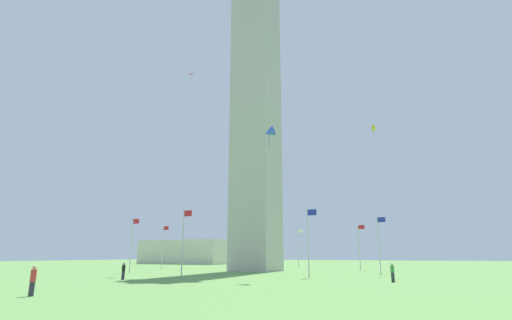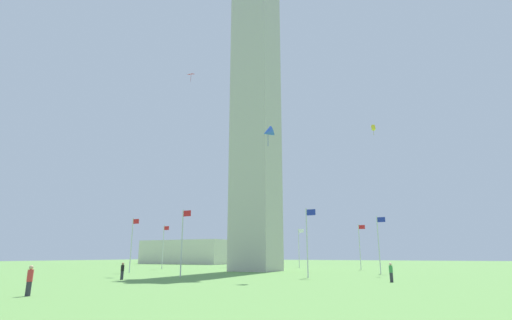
{
  "view_description": "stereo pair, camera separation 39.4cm",
  "coord_description": "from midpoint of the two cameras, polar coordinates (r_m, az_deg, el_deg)",
  "views": [
    {
      "loc": [
        26.37,
        -52.23,
        2.31
      ],
      "look_at": [
        0.0,
        0.0,
        16.81
      ],
      "focal_mm": 26.95,
      "sensor_mm": 36.0,
      "label": 1
    },
    {
      "loc": [
        26.72,
        -52.05,
        2.31
      ],
      "look_at": [
        0.0,
        0.0,
        16.81
      ],
      "focal_mm": 26.95,
      "sensor_mm": 36.0,
      "label": 2
    }
  ],
  "objects": [
    {
      "name": "ground_plane",
      "position": [
        58.55,
        -0.2,
        -16.18
      ],
      "size": [
        260.0,
        260.0,
        0.0
      ],
      "primitive_type": "plane",
      "color": "#609347"
    },
    {
      "name": "obelisk_monument",
      "position": [
        64.05,
        -0.18,
        10.09
      ],
      "size": [
        6.24,
        6.24,
        56.74
      ],
      "color": "#B7B2A8",
      "rests_on": "ground"
    },
    {
      "name": "flagpole_n",
      "position": [
        52.89,
        17.6,
        -11.47
      ],
      "size": [
        1.12,
        0.14,
        7.21
      ],
      "color": "silver",
      "rests_on": "ground"
    },
    {
      "name": "flagpole_ne",
      "position": [
        66.17,
        14.95,
        -12.01
      ],
      "size": [
        1.12,
        0.14,
        7.21
      ],
      "color": "silver",
      "rests_on": "ground"
    },
    {
      "name": "flagpole_e",
      "position": [
        74.72,
        6.18,
        -12.56
      ],
      "size": [
        1.12,
        0.14,
        7.21
      ],
      "color": "silver",
      "rests_on": "ground"
    },
    {
      "name": "flagpole_se",
      "position": [
        75.54,
        -4.41,
        -12.61
      ],
      "size": [
        1.12,
        0.14,
        7.21
      ],
      "color": "silver",
      "rests_on": "ground"
    },
    {
      "name": "flagpole_s",
      "position": [
        68.37,
        -13.81,
        -12.12
      ],
      "size": [
        1.12,
        0.14,
        7.21
      ],
      "color": "silver",
      "rests_on": "ground"
    },
    {
      "name": "flagpole_sw",
      "position": [
        55.62,
        -18.14,
        -11.52
      ],
      "size": [
        1.12,
        0.14,
        7.21
      ],
      "color": "silver",
      "rests_on": "ground"
    },
    {
      "name": "flagpole_w",
      "position": [
        43.46,
        -11.0,
        -11.46
      ],
      "size": [
        1.12,
        0.14,
        7.21
      ],
      "color": "silver",
      "rests_on": "ground"
    },
    {
      "name": "flagpole_nw",
      "position": [
        42.03,
        7.53,
        -11.52
      ],
      "size": [
        1.12,
        0.14,
        7.21
      ],
      "color": "silver",
      "rests_on": "ground"
    },
    {
      "name": "person_black_shirt",
      "position": [
        40.41,
        -19.36,
        -15.32
      ],
      "size": [
        0.32,
        0.32,
        1.6
      ],
      "rotation": [
        0.0,
        0.0,
        0.89
      ],
      "color": "#2D2D38",
      "rests_on": "ground"
    },
    {
      "name": "person_green_shirt",
      "position": [
        37.15,
        19.31,
        -15.47
      ],
      "size": [
        0.32,
        0.32,
        1.65
      ],
      "rotation": [
        0.0,
        0.0,
        2.52
      ],
      "color": "#2D2D38",
      "rests_on": "ground"
    },
    {
      "name": "person_red_shirt",
      "position": [
        26.72,
        -30.61,
        -15.18
      ],
      "size": [
        0.32,
        0.32,
        1.72
      ],
      "rotation": [
        0.0,
        0.0,
        1.13
      ],
      "color": "#2D2D38",
      "rests_on": "ground"
    },
    {
      "name": "kite_blue_delta",
      "position": [
        40.49,
        1.7,
        4.14
      ],
      "size": [
        1.71,
        1.64,
        2.23
      ],
      "color": "blue"
    },
    {
      "name": "kite_red_diamond",
      "position": [
        61.18,
        -9.8,
        12.43
      ],
      "size": [
        1.06,
        1.02,
        1.48
      ],
      "color": "red"
    },
    {
      "name": "kite_yellow_box",
      "position": [
        56.4,
        16.84,
        4.58
      ],
      "size": [
        0.68,
        0.76,
        1.56
      ],
      "color": "yellow"
    },
    {
      "name": "distant_building",
      "position": [
        108.67,
        -10.26,
        -13.3
      ],
      "size": [
        24.5,
        12.15,
        6.16
      ],
      "color": "beige",
      "rests_on": "ground"
    }
  ]
}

